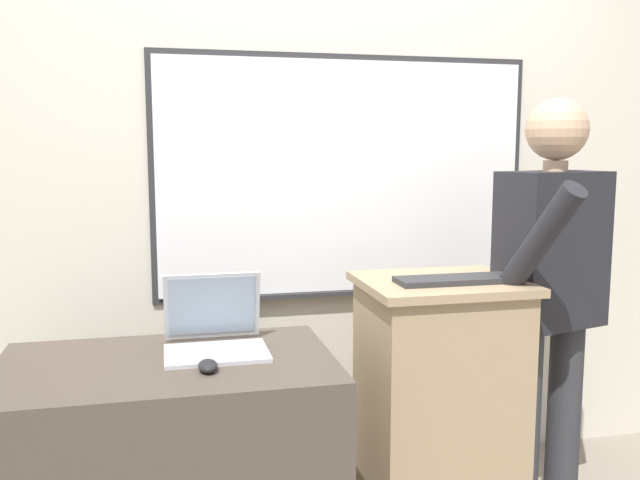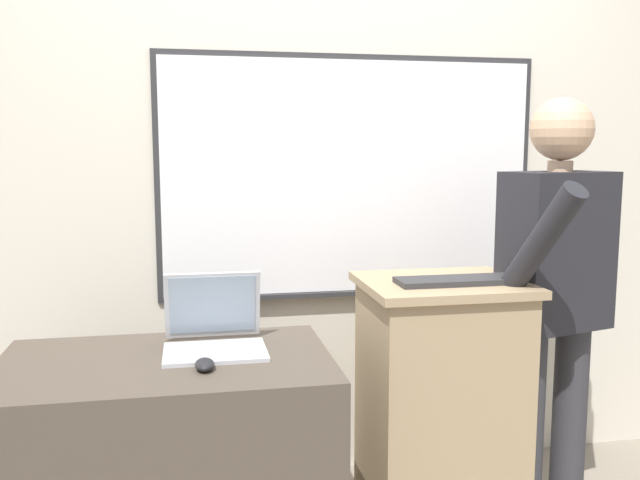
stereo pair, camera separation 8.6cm
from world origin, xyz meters
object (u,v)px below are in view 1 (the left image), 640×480
Objects in this scene: lectern_podium at (438,409)px; laptop at (214,328)px; person_presenter at (551,283)px; wireless_keyboard at (455,280)px; computer_mouse_by_laptop at (208,366)px; side_desk at (170,476)px; computer_mouse_by_keyboard at (512,276)px.

lectern_podium is 0.89m from laptop.
person_presenter is 0.44m from wireless_keyboard.
computer_mouse_by_laptop is (-0.85, -0.21, 0.30)m from lectern_podium.
wireless_keyboard reaches higher than computer_mouse_by_laptop.
lectern_podium is 0.98m from side_desk.
lectern_podium is 9.82× the size of computer_mouse_by_laptop.
person_presenter is 4.84× the size of laptop.
computer_mouse_by_laptop is at bearing -46.40° from side_desk.
side_desk is at bearing -178.70° from wireless_keyboard.
wireless_keyboard is 4.19× the size of computer_mouse_by_laptop.
laptop is (-0.81, 0.02, 0.35)m from lectern_podium.
laptop is 0.85m from wireless_keyboard.
computer_mouse_by_keyboard is at bearing 7.14° from computer_mouse_by_laptop.
side_desk is at bearing -179.64° from computer_mouse_by_keyboard.
computer_mouse_by_keyboard is (1.21, 0.01, 0.61)m from side_desk.
wireless_keyboard is at bearing 175.97° from computer_mouse_by_keyboard.
side_desk is 3.17× the size of laptop.
computer_mouse_by_laptop is 1.00× the size of computer_mouse_by_keyboard.
side_desk is 10.70× the size of computer_mouse_by_keyboard.
person_presenter is 1.33m from computer_mouse_by_laptop.
person_presenter is 0.24m from computer_mouse_by_keyboard.
wireless_keyboard is at bearing -5.75° from laptop.
side_desk is 1.17m from wireless_keyboard.
laptop is 1.06m from computer_mouse_by_keyboard.
lectern_podium is at bearing 4.97° from side_desk.
person_presenter is at bearing 9.99° from computer_mouse_by_laptop.
person_presenter is at bearing 23.36° from computer_mouse_by_keyboard.
computer_mouse_by_keyboard reaches higher than side_desk.
wireless_keyboard reaches higher than side_desk.
wireless_keyboard is at bearing 9.81° from computer_mouse_by_laptop.
laptop is at bearing 80.73° from computer_mouse_by_laptop.
wireless_keyboard is at bearing 175.63° from person_presenter.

